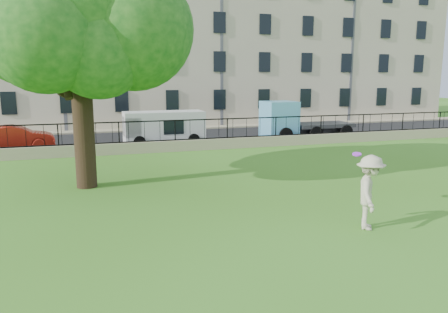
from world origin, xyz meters
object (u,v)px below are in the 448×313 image
object	(u,v)px
frisbee	(357,154)
white_van	(164,128)
man	(370,192)
red_sedan	(16,137)
tree	(73,12)
blue_truck	(306,120)

from	to	relation	value
frisbee	white_van	distance (m)	15.36
man	white_van	bearing A→B (deg)	42.64
man	frisbee	distance (m)	1.69
frisbee	red_sedan	world-z (taller)	frisbee
tree	man	xyz separation A→B (m)	(7.36, -7.12, -5.25)
man	blue_truck	world-z (taller)	blue_truck
tree	white_van	bearing A→B (deg)	63.15
red_sedan	blue_truck	distance (m)	17.72
white_van	frisbee	bearing A→B (deg)	-78.86
frisbee	white_van	world-z (taller)	white_van
frisbee	blue_truck	world-z (taller)	blue_truck
red_sedan	white_van	distance (m)	8.32
tree	red_sedan	distance (m)	12.04
tree	blue_truck	distance (m)	17.50
frisbee	red_sedan	xyz separation A→B (m)	(-11.44, 15.75, -1.11)
red_sedan	blue_truck	size ratio (longest dim) A/B	0.69
man	blue_truck	xyz separation A→B (m)	(6.76, 16.17, 0.22)
man	red_sedan	world-z (taller)	man
tree	white_van	size ratio (longest dim) A/B	2.01
white_van	red_sedan	bearing A→B (deg)	174.12
tree	man	bearing A→B (deg)	-44.07
tree	man	distance (m)	11.50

